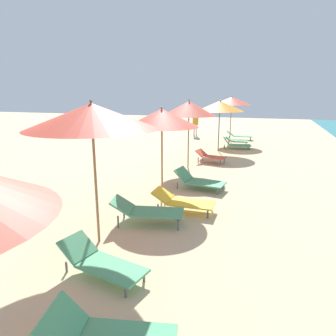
{
  "coord_description": "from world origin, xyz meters",
  "views": [
    {
      "loc": [
        3.17,
        2.33,
        2.9
      ],
      "look_at": [
        0.69,
        9.61,
        0.99
      ],
      "focal_mm": 32.34,
      "sensor_mm": 36.0,
      "label": 1
    }
  ],
  "objects_px": {
    "umbrella_third": "(92,116)",
    "lounger_sixth_shoreside": "(236,144)",
    "lounger_fourth_inland": "(183,201)",
    "lounger_fifth_shoreside": "(210,156)",
    "umbrella_fifth": "(189,108)",
    "lounger_fourth_shoreside": "(199,180)",
    "umbrella_sixth": "(220,106)",
    "lounger_third_shoreside": "(147,210)",
    "lounger_farthest_inland": "(236,141)",
    "lounger_farthest_shoreside": "(239,135)",
    "person_walking_near": "(195,122)",
    "lounger_third_inland": "(101,262)",
    "umbrella_farthest": "(232,101)",
    "umbrella_fourth": "(162,118)"
  },
  "relations": [
    {
      "from": "lounger_fifth_shoreside",
      "to": "umbrella_farthest",
      "type": "relative_size",
      "value": 0.49
    },
    {
      "from": "lounger_third_inland",
      "to": "lounger_sixth_shoreside",
      "type": "bearing_deg",
      "value": 98.96
    },
    {
      "from": "umbrella_third",
      "to": "umbrella_fourth",
      "type": "distance_m",
      "value": 3.13
    },
    {
      "from": "lounger_third_shoreside",
      "to": "lounger_third_inland",
      "type": "relative_size",
      "value": 1.07
    },
    {
      "from": "lounger_third_shoreside",
      "to": "umbrella_fifth",
      "type": "bearing_deg",
      "value": 82.64
    },
    {
      "from": "lounger_third_inland",
      "to": "lounger_sixth_shoreside",
      "type": "relative_size",
      "value": 1.04
    },
    {
      "from": "umbrella_fifth",
      "to": "lounger_fifth_shoreside",
      "type": "xyz_separation_m",
      "value": [
        0.68,
        1.13,
        -2.04
      ]
    },
    {
      "from": "lounger_farthest_shoreside",
      "to": "person_walking_near",
      "type": "bearing_deg",
      "value": 159.05
    },
    {
      "from": "umbrella_fifth",
      "to": "lounger_farthest_shoreside",
      "type": "bearing_deg",
      "value": 82.19
    },
    {
      "from": "umbrella_third",
      "to": "umbrella_sixth",
      "type": "distance_m",
      "value": 10.52
    },
    {
      "from": "lounger_farthest_inland",
      "to": "person_walking_near",
      "type": "relative_size",
      "value": 0.84
    },
    {
      "from": "umbrella_third",
      "to": "lounger_sixth_shoreside",
      "type": "xyz_separation_m",
      "value": [
        1.39,
        11.42,
        -2.22
      ]
    },
    {
      "from": "lounger_third_shoreside",
      "to": "lounger_sixth_shoreside",
      "type": "xyz_separation_m",
      "value": [
        0.8,
        10.35,
        -0.07
      ]
    },
    {
      "from": "lounger_third_shoreside",
      "to": "lounger_farthest_shoreside",
      "type": "distance_m",
      "value": 13.78
    },
    {
      "from": "lounger_fourth_inland",
      "to": "lounger_fifth_shoreside",
      "type": "distance_m",
      "value": 5.63
    },
    {
      "from": "umbrella_sixth",
      "to": "lounger_fourth_shoreside",
      "type": "bearing_deg",
      "value": -85.58
    },
    {
      "from": "lounger_fourth_shoreside",
      "to": "umbrella_fifth",
      "type": "height_order",
      "value": "umbrella_fifth"
    },
    {
      "from": "lounger_fourth_inland",
      "to": "umbrella_sixth",
      "type": "xyz_separation_m",
      "value": [
        -0.54,
        8.4,
        2.0
      ]
    },
    {
      "from": "lounger_fifth_shoreside",
      "to": "lounger_fourth_shoreside",
      "type": "bearing_deg",
      "value": -72.87
    },
    {
      "from": "lounger_third_shoreside",
      "to": "lounger_fourth_shoreside",
      "type": "height_order",
      "value": "same"
    },
    {
      "from": "umbrella_third",
      "to": "umbrella_fourth",
      "type": "bearing_deg",
      "value": 85.89
    },
    {
      "from": "lounger_third_inland",
      "to": "lounger_fifth_shoreside",
      "type": "xyz_separation_m",
      "value": [
        0.07,
        8.74,
        0.05
      ]
    },
    {
      "from": "lounger_sixth_shoreside",
      "to": "lounger_farthest_inland",
      "type": "height_order",
      "value": "lounger_sixth_shoreside"
    },
    {
      "from": "person_walking_near",
      "to": "lounger_fourth_inland",
      "type": "bearing_deg",
      "value": -165.89
    },
    {
      "from": "lounger_third_inland",
      "to": "lounger_fifth_shoreside",
      "type": "height_order",
      "value": "lounger_fifth_shoreside"
    },
    {
      "from": "lounger_fifth_shoreside",
      "to": "umbrella_farthest",
      "type": "height_order",
      "value": "umbrella_farthest"
    },
    {
      "from": "lounger_sixth_shoreside",
      "to": "person_walking_near",
      "type": "xyz_separation_m",
      "value": [
        -3.27,
        4.25,
        0.66
      ]
    },
    {
      "from": "lounger_fourth_inland",
      "to": "lounger_farthest_inland",
      "type": "relative_size",
      "value": 1.19
    },
    {
      "from": "lounger_third_inland",
      "to": "lounger_fifth_shoreside",
      "type": "distance_m",
      "value": 8.74
    },
    {
      "from": "umbrella_third",
      "to": "person_walking_near",
      "type": "distance_m",
      "value": 15.86
    },
    {
      "from": "lounger_sixth_shoreside",
      "to": "lounger_farthest_inland",
      "type": "bearing_deg",
      "value": 83.4
    },
    {
      "from": "umbrella_third",
      "to": "lounger_fifth_shoreside",
      "type": "bearing_deg",
      "value": 84.49
    },
    {
      "from": "umbrella_fifth",
      "to": "lounger_sixth_shoreside",
      "type": "bearing_deg",
      "value": 74.68
    },
    {
      "from": "lounger_fourth_shoreside",
      "to": "lounger_farthest_shoreside",
      "type": "xyz_separation_m",
      "value": [
        0.09,
        10.82,
        0.0
      ]
    },
    {
      "from": "lounger_third_shoreside",
      "to": "lounger_fifth_shoreside",
      "type": "bearing_deg",
      "value": 75.9
    },
    {
      "from": "lounger_third_inland",
      "to": "umbrella_third",
      "type": "bearing_deg",
      "value": 135.62
    },
    {
      "from": "lounger_fourth_shoreside",
      "to": "lounger_sixth_shoreside",
      "type": "distance_m",
      "value": 7.41
    },
    {
      "from": "umbrella_fourth",
      "to": "lounger_fifth_shoreside",
      "type": "xyz_separation_m",
      "value": [
        0.52,
        4.6,
        -1.94
      ]
    },
    {
      "from": "umbrella_fourth",
      "to": "lounger_fifth_shoreside",
      "type": "relative_size",
      "value": 1.9
    },
    {
      "from": "umbrella_third",
      "to": "lounger_sixth_shoreside",
      "type": "relative_size",
      "value": 1.81
    },
    {
      "from": "lounger_fourth_inland",
      "to": "lounger_fifth_shoreside",
      "type": "height_order",
      "value": "lounger_fifth_shoreside"
    },
    {
      "from": "lounger_third_shoreside",
      "to": "lounger_farthest_inland",
      "type": "height_order",
      "value": "lounger_third_shoreside"
    },
    {
      "from": "umbrella_farthest",
      "to": "lounger_farthest_inland",
      "type": "distance_m",
      "value": 2.47
    },
    {
      "from": "lounger_fourth_inland",
      "to": "umbrella_fifth",
      "type": "relative_size",
      "value": 0.58
    },
    {
      "from": "lounger_fourth_shoreside",
      "to": "lounger_farthest_inland",
      "type": "bearing_deg",
      "value": 96.42
    },
    {
      "from": "umbrella_fifth",
      "to": "umbrella_third",
      "type": "bearing_deg",
      "value": -90.6
    },
    {
      "from": "umbrella_fifth",
      "to": "lounger_third_inland",
      "type": "bearing_deg",
      "value": -85.47
    },
    {
      "from": "lounger_fourth_inland",
      "to": "umbrella_fifth",
      "type": "distance_m",
      "value": 5.05
    },
    {
      "from": "umbrella_third",
      "to": "umbrella_fifth",
      "type": "bearing_deg",
      "value": 89.4
    },
    {
      "from": "umbrella_farthest",
      "to": "lounger_farthest_shoreside",
      "type": "xyz_separation_m",
      "value": [
        0.42,
        1.22,
        -2.18
      ]
    }
  ]
}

